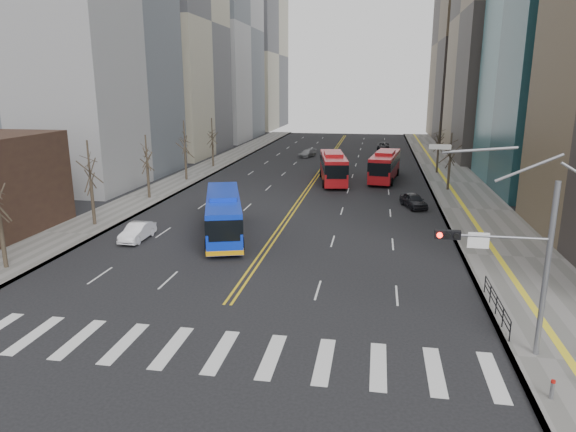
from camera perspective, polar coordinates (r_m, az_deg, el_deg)
The scene contains 16 objects.
ground at distance 24.74m, azimuth -10.17°, elevation -14.40°, with size 220.00×220.00×0.00m, color black.
sidewalk_right at distance 67.03m, azimuth 18.06°, elevation 3.56°, with size 7.00×130.00×0.15m, color #65635E.
sidewalk_left at distance 70.65m, azimuth -10.44°, elevation 4.55°, with size 5.00×130.00×0.15m, color #65635E.
crosswalk at distance 24.74m, azimuth -10.17°, elevation -14.39°, with size 26.70×4.00×0.01m.
centerline at distance 76.60m, azimuth 3.92°, elevation 5.45°, with size 0.55×100.00×0.01m.
office_towers at distance 89.94m, azimuth 5.27°, elevation 22.04°, with size 83.00×134.00×58.00m.
signal_mast at distance 24.08m, azimuth 23.74°, elevation -3.68°, with size 5.37×0.37×9.39m.
pedestrian_railing at distance 29.21m, azimuth 22.16°, elevation -8.86°, with size 0.06×6.06×1.02m.
street_trees at distance 57.27m, azimuth -5.42°, elevation 7.33°, with size 35.20×47.20×7.60m.
blue_bus at distance 41.24m, azimuth -7.18°, elevation 0.30°, with size 6.17×12.52×3.57m.
red_bus_near at distance 64.29m, azimuth 5.04°, elevation 5.58°, with size 4.54×12.09×3.73m.
red_bus_far at distance 66.72m, azimuth 10.72°, elevation 5.69°, with size 4.18×11.91×3.69m.
car_white at distance 41.83m, azimuth -16.39°, elevation -1.69°, with size 1.42×4.08×1.34m, color white.
car_dark_mid at distance 52.30m, azimuth 13.78°, elevation 1.68°, with size 1.69×4.19×1.43m, color black.
car_silver at distance 87.32m, azimuth 2.15°, elevation 6.98°, with size 1.73×4.25×1.23m, color gray.
car_dark_far at distance 99.37m, azimuth 10.52°, elevation 7.66°, with size 2.11×4.58×1.27m, color black.
Camera 1 is at (7.83, -20.28, 11.81)m, focal length 32.00 mm.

